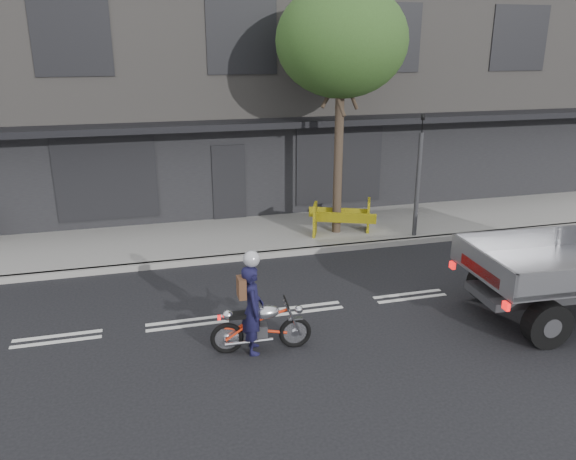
% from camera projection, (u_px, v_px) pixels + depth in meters
% --- Properties ---
extents(ground, '(80.00, 80.00, 0.00)m').
position_uv_depth(ground, '(304.00, 309.00, 11.62)').
color(ground, black).
rests_on(ground, ground).
extents(sidewalk, '(32.00, 3.20, 0.15)m').
position_uv_depth(sidewalk, '(257.00, 235.00, 15.90)').
color(sidewalk, gray).
rests_on(sidewalk, ground).
extents(kerb, '(32.00, 0.20, 0.15)m').
position_uv_depth(kerb, '(270.00, 254.00, 14.43)').
color(kerb, gray).
rests_on(kerb, ground).
extents(building_main, '(26.00, 10.00, 8.00)m').
position_uv_depth(building_main, '(218.00, 79.00, 20.72)').
color(building_main, slate).
rests_on(building_main, ground).
extents(street_tree, '(3.40, 3.40, 6.74)m').
position_uv_depth(street_tree, '(342.00, 42.00, 14.35)').
color(street_tree, '#382B21').
rests_on(street_tree, ground).
extents(traffic_light_pole, '(0.12, 0.12, 3.50)m').
position_uv_depth(traffic_light_pole, '(418.00, 183.00, 15.20)').
color(traffic_light_pole, '#2D2D30').
rests_on(traffic_light_pole, ground).
extents(motorcycle, '(1.82, 0.53, 0.93)m').
position_uv_depth(motorcycle, '(261.00, 325.00, 9.93)').
color(motorcycle, black).
rests_on(motorcycle, ground).
extents(rider, '(0.44, 0.63, 1.63)m').
position_uv_depth(rider, '(253.00, 309.00, 9.79)').
color(rider, '#141233').
rests_on(rider, ground).
extents(construction_barrier, '(1.84, 1.29, 0.96)m').
position_uv_depth(construction_barrier, '(345.00, 219.00, 15.49)').
color(construction_barrier, '#FFE80D').
rests_on(construction_barrier, sidewalk).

